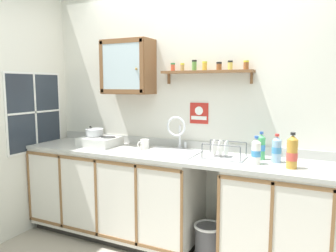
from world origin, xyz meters
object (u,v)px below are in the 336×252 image
Objects in this scene: mug at (144,144)px; warning_sign at (199,113)px; bottle_water_blue_3 at (277,149)px; dish_rack at (223,154)px; trash_bin at (208,242)px; wall_cabinet at (128,67)px; bottle_opaque_white_2 at (256,152)px; sink at (172,153)px; hot_plate_stove at (100,141)px; bottle_soda_green_1 at (261,147)px; bottle_juice_amber_0 at (292,153)px; saucepan at (94,132)px.

warning_sign reaches higher than mug.
bottle_water_blue_3 reaches higher than dish_rack.
warning_sign reaches higher than bottle_water_blue_3.
mug reaches higher than trash_bin.
dish_rack is at bearing -40.46° from warning_sign.
dish_rack is at bearing -8.31° from wall_cabinet.
wall_cabinet is at bearing 165.40° from trash_bin.
sink is at bearing 171.56° from bottle_opaque_white_2.
bottle_soda_green_1 reaches higher than hot_plate_stove.
mug is at bearing 176.47° from sink.
bottle_opaque_white_2 is at bearing 175.42° from bottle_juice_amber_0.
sink reaches higher than bottle_opaque_white_2.
mug is at bearing 172.94° from bottle_opaque_white_2.
bottle_opaque_white_2 is 2.00× the size of mug.
bottle_water_blue_3 is 1.17× the size of warning_sign.
hot_plate_stove is 1.24× the size of saucepan.
sink is at bearing -175.30° from bottle_soda_green_1.
hot_plate_stove is 1.76m from bottle_water_blue_3.
trash_bin is (0.97, -0.25, -1.55)m from wall_cabinet.
bottle_juice_amber_0 is at bearing -37.65° from bottle_soda_green_1.
trash_bin is at bearing -16.54° from sink.
wall_cabinet is at bearing -170.16° from warning_sign.
warning_sign is at bearing 156.14° from bottle_juice_amber_0.
dish_rack is 1.32m from wall_cabinet.
wall_cabinet is at bearing 170.54° from bottle_juice_amber_0.
mug is at bearing 2.84° from hot_plate_stove.
bottle_water_blue_3 reaches higher than trash_bin.
wall_cabinet is (-1.36, 0.07, 0.70)m from bottle_soda_green_1.
bottle_juice_amber_0 is 0.34m from bottle_soda_green_1.
hot_plate_stove is at bearing -165.13° from warning_sign.
bottle_soda_green_1 is at bearing 2.54° from hot_plate_stove.
bottle_soda_green_1 is 0.96m from trash_bin.
hot_plate_stove is 0.82m from wall_cabinet.
bottle_opaque_white_2 is 0.64× the size of dish_rack.
bottle_juice_amber_0 is at bearing -4.64° from saucepan.
trash_bin is at bearing -154.71° from bottle_soda_green_1.
wall_cabinet is 1.62× the size of trash_bin.
bottle_soda_green_1 is 2.10× the size of mug.
warning_sign is (1.09, 0.24, 0.22)m from saucepan.
bottle_water_blue_3 is at bearing 42.57° from bottle_opaque_white_2.
hot_plate_stove is 1.12× the size of trash_bin.
wall_cabinet is at bearing 27.24° from hot_plate_stove.
bottle_opaque_white_2 is 1.13× the size of warning_sign.
bottle_water_blue_3 is 0.84m from warning_sign.
bottle_water_blue_3 is 2.08× the size of mug.
wall_cabinet is (-1.06, 0.15, 0.77)m from dish_rack.
warning_sign is at bearing 9.84° from wall_cabinet.
saucepan is 0.91× the size of trash_bin.
sink is 0.32m from mug.
bottle_opaque_white_2 is 1.55m from wall_cabinet.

